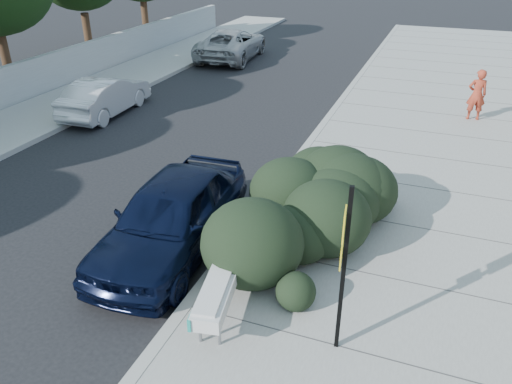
# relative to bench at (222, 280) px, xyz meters

# --- Properties ---
(ground) EXTENTS (120.00, 120.00, 0.00)m
(ground) POSITION_rel_bench_xyz_m (-0.60, -0.22, -0.70)
(ground) COLOR black
(ground) RESTS_ON ground
(curb_near) EXTENTS (0.22, 50.00, 0.17)m
(curb_near) POSITION_rel_bench_xyz_m (-0.60, 4.78, -0.61)
(curb_near) COLOR #9E9E99
(curb_near) RESTS_ON ground
(curb_far) EXTENTS (0.22, 50.00, 0.17)m
(curb_far) POSITION_rel_bench_xyz_m (-8.60, 4.78, -0.61)
(curb_far) COLOR #9E9E99
(curb_far) RESTS_ON ground
(bench) EXTENTS (0.86, 2.34, 0.69)m
(bench) POSITION_rel_bench_xyz_m (0.00, 0.00, 0.00)
(bench) COLOR gray
(bench) RESTS_ON sidewalk_near
(sign_post) EXTENTS (0.12, 0.32, 2.76)m
(sign_post) POSITION_rel_bench_xyz_m (1.98, -0.22, 1.01)
(sign_post) COLOR black
(sign_post) RESTS_ON sidewalk_near
(hedge) EXTENTS (2.97, 4.87, 1.71)m
(hedge) POSITION_rel_bench_xyz_m (0.90, 2.64, 0.31)
(hedge) COLOR black
(hedge) RESTS_ON sidewalk_near
(sedan_navy) EXTENTS (2.03, 4.67, 1.57)m
(sedan_navy) POSITION_rel_bench_xyz_m (-1.72, 1.39, 0.09)
(sedan_navy) COLOR black
(sedan_navy) RESTS_ON ground
(wagon_silver) EXTENTS (1.58, 4.03, 1.31)m
(wagon_silver) POSITION_rel_bench_xyz_m (-8.10, 8.02, -0.04)
(wagon_silver) COLOR silver
(wagon_silver) RESTS_ON ground
(suv_silver) EXTENTS (2.87, 5.48, 1.47)m
(suv_silver) POSITION_rel_bench_xyz_m (-7.32, 17.40, 0.04)
(suv_silver) COLOR #A3A5A8
(suv_silver) RESTS_ON ground
(pedestrian) EXTENTS (0.68, 0.52, 1.68)m
(pedestrian) POSITION_rel_bench_xyz_m (3.97, 11.58, 0.29)
(pedestrian) COLOR #9E3522
(pedestrian) RESTS_ON sidewalk_near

